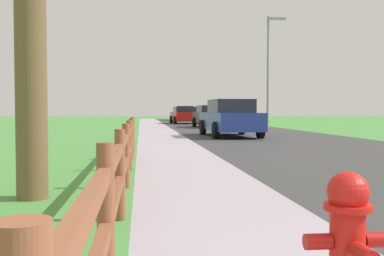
{
  "coord_description": "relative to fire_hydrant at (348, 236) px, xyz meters",
  "views": [
    {
      "loc": [
        -1.9,
        -0.61,
        1.15
      ],
      "look_at": [
        -0.81,
        9.19,
        0.77
      ],
      "focal_mm": 43.28,
      "sensor_mm": 36.0,
      "label": 1
    }
  ],
  "objects": [
    {
      "name": "ground_plane",
      "position": [
        0.7,
        23.06,
        -0.42
      ],
      "size": [
        120.0,
        120.0,
        0.0
      ],
      "primitive_type": "plane",
      "color": "#4C8F3F"
    },
    {
      "name": "road_asphalt",
      "position": [
        4.2,
        25.06,
        -0.41
      ],
      "size": [
        7.0,
        66.0,
        0.01
      ],
      "primitive_type": "cube",
      "color": "#3B3B3B",
      "rests_on": "ground"
    },
    {
      "name": "curb_concrete",
      "position": [
        -2.3,
        25.06,
        -0.41
      ],
      "size": [
        6.0,
        66.0,
        0.01
      ],
      "primitive_type": "cube",
      "color": "#AA9BA8",
      "rests_on": "ground"
    },
    {
      "name": "grass_verge",
      "position": [
        -3.8,
        25.06,
        -0.41
      ],
      "size": [
        5.0,
        66.0,
        0.0
      ],
      "primitive_type": "cube",
      "color": "#4C8F3F",
      "rests_on": "ground"
    },
    {
      "name": "fire_hydrant",
      "position": [
        0.0,
        0.0,
        0.0
      ],
      "size": [
        0.51,
        0.44,
        0.79
      ],
      "color": "red",
      "rests_on": "ground"
    },
    {
      "name": "rail_fence",
      "position": [
        -1.41,
        4.25,
        0.14
      ],
      "size": [
        0.11,
        12.02,
        0.95
      ],
      "color": "brown",
      "rests_on": "ground"
    },
    {
      "name": "parked_suv_blue",
      "position": [
        2.65,
        17.16,
        0.38
      ],
      "size": [
        2.19,
        5.01,
        1.6
      ],
      "color": "navy",
      "rests_on": "ground"
    },
    {
      "name": "parked_car_black",
      "position": [
        3.43,
        27.7,
        0.32
      ],
      "size": [
        2.12,
        4.78,
        1.46
      ],
      "color": "black",
      "rests_on": "ground"
    },
    {
      "name": "parked_car_red",
      "position": [
        2.5,
        36.27,
        0.32
      ],
      "size": [
        2.33,
        4.36,
        1.43
      ],
      "color": "maroon",
      "rests_on": "ground"
    },
    {
      "name": "parked_car_silver",
      "position": [
        3.39,
        45.86,
        0.37
      ],
      "size": [
        2.12,
        4.56,
        1.57
      ],
      "color": "#B7BABF",
      "rests_on": "ground"
    },
    {
      "name": "street_lamp",
      "position": [
        6.78,
        25.52,
        3.68
      ],
      "size": [
        1.17,
        0.2,
        6.96
      ],
      "color": "gray",
      "rests_on": "ground"
    }
  ]
}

